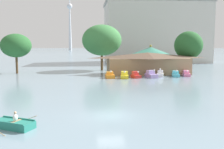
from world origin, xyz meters
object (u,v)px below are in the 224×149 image
rowboat_with_rower (13,124)px  pedal_boat_lavender (151,75)px  boathouse (148,63)px  pedal_boat_red (136,75)px  background_building_block (155,33)px  pedal_boat_orange (110,76)px  pedal_boat_yellow (124,76)px  shoreline_tree_right (188,45)px  pedal_boat_cyan (176,74)px  green_roof_pavilion (150,56)px  shoreline_tree_mid (102,40)px  distant_broadcast_tower (70,14)px  shoreline_tree_tall_left (16,46)px  pedal_boat_pink (186,74)px  pedal_boat_white (160,74)px

rowboat_with_rower → pedal_boat_lavender: bearing=-94.9°
boathouse → rowboat_with_rower: bearing=-118.5°
pedal_boat_red → background_building_block: background_building_block is taller
pedal_boat_orange → pedal_boat_lavender: pedal_boat_lavender is taller
pedal_boat_yellow → shoreline_tree_right: bearing=129.7°
pedal_boat_cyan → background_building_block: bearing=179.7°
boathouse → shoreline_tree_right: (11.02, 3.24, 4.02)m
rowboat_with_rower → green_roof_pavilion: bearing=-87.8°
shoreline_tree_mid → shoreline_tree_right: (20.95, -6.36, -1.33)m
pedal_boat_orange → pedal_boat_red: (5.25, -0.23, 0.02)m
distant_broadcast_tower → shoreline_tree_mid: bearing=-85.1°
rowboat_with_rower → pedal_boat_red: 33.47m
pedal_boat_yellow → shoreline_tree_mid: bearing=-159.9°
shoreline_tree_mid → shoreline_tree_right: shoreline_tree_mid is taller
distant_broadcast_tower → pedal_boat_lavender: bearing=-83.9°
pedal_boat_orange → shoreline_tree_tall_left: 24.45m
distant_broadcast_tower → pedal_boat_orange: bearing=-85.2°
shoreline_tree_mid → rowboat_with_rower: bearing=-102.1°
shoreline_tree_tall_left → pedal_boat_pink: bearing=-14.3°
background_building_block → pedal_boat_yellow: bearing=-112.1°
pedal_boat_red → pedal_boat_lavender: pedal_boat_lavender is taller
pedal_boat_lavender → shoreline_tree_mid: size_ratio=0.27×
pedal_boat_red → pedal_boat_lavender: size_ratio=0.81×
boathouse → shoreline_tree_right: shoreline_tree_right is taller
pedal_boat_lavender → boathouse: (0.90, 6.60, 2.00)m
distant_broadcast_tower → shoreline_tree_tall_left: bearing=-88.4°
pedal_boat_orange → shoreline_tree_right: (20.38, 9.81, 6.11)m
shoreline_tree_mid → pedal_boat_cyan: bearing=-47.2°
pedal_boat_cyan → shoreline_tree_mid: 22.54m
boathouse → green_roof_pavilion: bearing=73.1°
pedal_boat_orange → pedal_boat_lavender: bearing=86.0°
pedal_boat_white → pedal_boat_pink: size_ratio=0.91×
rowboat_with_rower → shoreline_tree_mid: bearing=-74.7°
pedal_boat_cyan → green_roof_pavilion: bearing=-170.6°
green_roof_pavilion → pedal_boat_pink: bearing=-83.9°
pedal_boat_yellow → pedal_boat_pink: bearing=107.6°
pedal_boat_orange → distant_broadcast_tower: bearing=-179.0°
shoreline_tree_tall_left → pedal_boat_cyan: bearing=-16.6°
pedal_boat_yellow → shoreline_tree_mid: 18.77m
pedal_boat_lavender → shoreline_tree_right: 16.59m
shoreline_tree_tall_left → distant_broadcast_tower: 362.34m
pedal_boat_orange → shoreline_tree_right: 23.43m
pedal_boat_yellow → background_building_block: bearing=166.6°
shoreline_tree_right → pedal_boat_yellow: bearing=-149.0°
pedal_boat_pink → shoreline_tree_right: bearing=167.2°
pedal_boat_cyan → shoreline_tree_mid: (-14.45, 15.61, 7.43)m
pedal_boat_cyan → boathouse: bearing=-132.7°
pedal_boat_pink → boathouse: boathouse is taller
green_roof_pavilion → shoreline_tree_right: (6.11, -12.90, 2.99)m
pedal_boat_pink → pedal_boat_yellow: bearing=-69.2°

